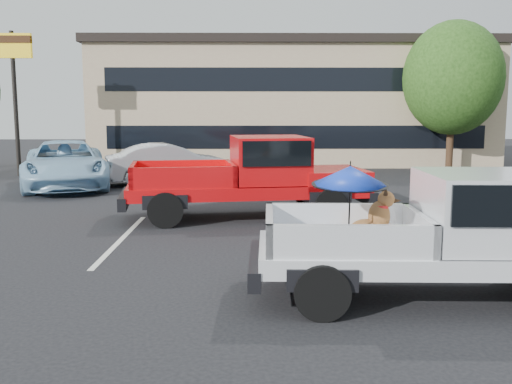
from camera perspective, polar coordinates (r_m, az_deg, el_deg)
ground at (r=10.53m, az=0.56°, el=-7.09°), size 90.00×90.00×0.00m
stripe_left at (r=12.78m, az=-13.25°, el=-4.56°), size 0.12×5.00×0.01m
stripe_right at (r=12.88m, az=13.89°, el=-4.48°), size 0.12×5.00×0.01m
motel_building at (r=31.23m, az=3.48°, el=8.97°), size 20.40×8.40×6.30m
motel_sign at (r=26.13m, az=-23.12°, el=11.67°), size 1.60×0.22×6.00m
tree_right at (r=27.77m, az=19.10°, el=10.71°), size 4.46×4.46×6.78m
tree_back at (r=34.76m, az=9.85°, el=10.78°), size 4.68×4.68×7.11m
silver_pickup at (r=8.90m, az=20.10°, el=-3.48°), size 5.75×2.26×2.06m
red_pickup at (r=14.81m, az=0.63°, el=1.89°), size 6.62×3.05×2.10m
silver_sedan at (r=21.81m, az=-8.65°, el=2.81°), size 4.92×3.04×1.53m
blue_suv at (r=21.64m, az=-18.54°, el=2.64°), size 4.52×6.63×1.69m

